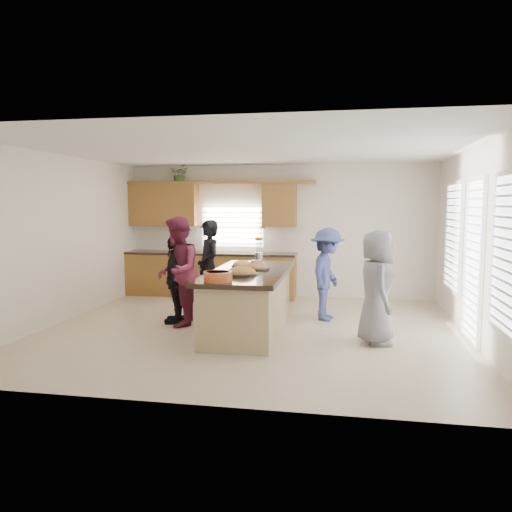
% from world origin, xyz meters
% --- Properties ---
extents(floor, '(6.50, 6.50, 0.00)m').
position_xyz_m(floor, '(0.00, 0.00, 0.00)').
color(floor, beige).
rests_on(floor, ground).
extents(room_shell, '(6.52, 6.02, 2.81)m').
position_xyz_m(room_shell, '(0.00, 0.00, 1.90)').
color(room_shell, silver).
rests_on(room_shell, ground).
extents(back_cabinetry, '(4.08, 0.66, 2.46)m').
position_xyz_m(back_cabinetry, '(-1.47, 2.73, 0.91)').
color(back_cabinetry, brown).
rests_on(back_cabinetry, ground).
extents(right_wall_glazing, '(0.06, 4.00, 2.25)m').
position_xyz_m(right_wall_glazing, '(3.22, -0.13, 1.34)').
color(right_wall_glazing, white).
rests_on(right_wall_glazing, ground).
extents(island, '(1.17, 2.71, 0.95)m').
position_xyz_m(island, '(-0.04, -0.09, 0.45)').
color(island, tan).
rests_on(island, ground).
extents(platter_front, '(0.47, 0.47, 0.19)m').
position_xyz_m(platter_front, '(-0.06, -0.53, 0.98)').
color(platter_front, black).
rests_on(platter_front, island).
extents(platter_mid, '(0.41, 0.41, 0.17)m').
position_xyz_m(platter_mid, '(0.05, 0.09, 0.98)').
color(platter_mid, black).
rests_on(platter_mid, island).
extents(platter_back, '(0.36, 0.36, 0.14)m').
position_xyz_m(platter_back, '(-0.24, 0.41, 0.98)').
color(platter_back, black).
rests_on(platter_back, island).
extents(salad_bowl, '(0.39, 0.39, 0.13)m').
position_xyz_m(salad_bowl, '(-0.24, -1.19, 1.02)').
color(salad_bowl, '#CA5125').
rests_on(salad_bowl, island).
extents(clear_cup, '(0.09, 0.09, 0.10)m').
position_xyz_m(clear_cup, '(0.28, -0.91, 1.00)').
color(clear_cup, white).
rests_on(clear_cup, island).
extents(plate_stack, '(0.20, 0.20, 0.05)m').
position_xyz_m(plate_stack, '(-0.11, 0.96, 0.97)').
color(plate_stack, '#AB86C3').
rests_on(plate_stack, island).
extents(flower_vase, '(0.14, 0.14, 0.44)m').
position_xyz_m(flower_vase, '(-0.09, 1.16, 1.17)').
color(flower_vase, silver).
rests_on(flower_vase, island).
extents(potted_plant, '(0.42, 0.38, 0.44)m').
position_xyz_m(potted_plant, '(-2.11, 2.82, 2.62)').
color(potted_plant, '#416E2C').
rests_on(potted_plant, back_cabinetry).
extents(woman_left_back, '(0.68, 0.74, 1.70)m').
position_xyz_m(woman_left_back, '(-0.95, 0.90, 0.85)').
color(woman_left_back, black).
rests_on(woman_left_back, ground).
extents(woman_left_mid, '(0.87, 1.00, 1.78)m').
position_xyz_m(woman_left_mid, '(-1.25, 0.08, 0.89)').
color(woman_left_mid, maroon).
rests_on(woman_left_mid, ground).
extents(woman_left_front, '(0.48, 0.90, 1.46)m').
position_xyz_m(woman_left_front, '(-1.34, 0.25, 0.73)').
color(woman_left_front, black).
rests_on(woman_left_front, ground).
extents(woman_right_back, '(0.76, 1.11, 1.58)m').
position_xyz_m(woman_right_back, '(1.13, 0.91, 0.79)').
color(woman_right_back, navy).
rests_on(woman_right_back, ground).
extents(woman_right_front, '(0.61, 0.85, 1.61)m').
position_xyz_m(woman_right_front, '(1.87, -0.44, 0.81)').
color(woman_right_front, slate).
rests_on(woman_right_front, ground).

